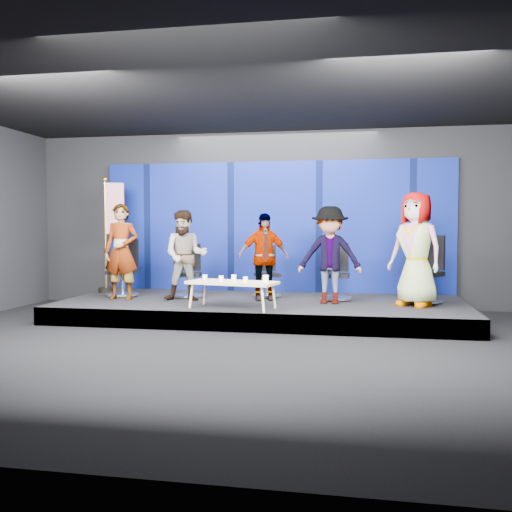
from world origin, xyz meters
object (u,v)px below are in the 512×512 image
Objects in this scene: chair_d at (336,281)px; panelist_d at (330,255)px; flag_stand at (111,231)px; chair_b at (189,280)px; mug_a at (205,277)px; chair_c at (267,280)px; mug_b at (221,278)px; coffee_table at (232,283)px; panelist_a at (121,252)px; chair_e at (425,281)px; mug_c at (234,278)px; panelist_e at (416,249)px; panelist_b at (186,255)px; mug_d at (245,279)px; panelist_c at (263,257)px; chair_a at (124,278)px; mug_e at (266,278)px.

panelist_d reaches higher than chair_d.
chair_b is at bearing -28.11° from flag_stand.
chair_b is at bearing 118.78° from mug_a.
mug_b is at bearing -127.44° from chair_c.
chair_c reaches higher than coffee_table.
mug_b is 3.22m from flag_stand.
coffee_table is (2.20, -0.72, -0.46)m from panelist_a.
chair_e is 3.31m from mug_c.
panelist_e is at bearing 13.01° from mug_c.
panelist_a is at bearing 172.75° from panelist_b.
panelist_a is 2.60m from mug_d.
coffee_table is at bearing -126.60° from panelist_c.
mug_d is (2.60, -1.29, 0.13)m from chair_a.
mug_c is at bearing -152.29° from panelist_d.
flag_stand is (-3.13, 0.10, 0.90)m from chair_c.
panelist_b is 1.78m from mug_e.
panelist_a is 1.08× the size of panelist_b.
chair_d is 10.67× the size of mug_c.
chair_a is at bearing -60.93° from flag_stand.
mug_e is at bearing -135.82° from panelist_d.
panelist_d is at bearing -4.86° from chair_a.
coffee_table is 0.66× the size of flag_stand.
chair_c is at bearing -161.28° from panelist_e.
panelist_b is 2.07m from flag_stand.
panelist_c is at bearing -108.52° from chair_c.
chair_c is 0.42× the size of flag_stand.
mug_c is (1.11, -1.14, 0.16)m from chair_b.
mug_a is 0.32m from mug_b.
coffee_table is 17.44× the size of mug_b.
mug_b is at bearing -52.16° from panelist_b.
coffee_table is (-0.32, -1.10, -0.37)m from panelist_c.
panelist_b reaches higher than chair_c.
chair_b is 1.03× the size of chair_c.
chair_a reaches higher than mug_e.
chair_e is at bearing -18.34° from flag_stand.
mug_c is at bearing 91.13° from coffee_table.
flag_stand is at bearing 149.72° from mug_d.
mug_c is at bearing 165.53° from mug_e.
mug_a is at bearing -70.87° from chair_b.
panelist_b is 2.71m from chair_d.
chair_c is 0.94× the size of chair_d.
flag_stand is at bearing 133.30° from chair_a.
panelist_b is at bearing -143.88° from panelist_e.
panelist_d is 1.71m from mug_c.
mug_e reaches higher than mug_d.
panelist_c is 1.06m from mug_c.
panelist_b is at bearing 173.07° from panelist_c.
coffee_table is 13.81× the size of mug_e.
chair_c is at bearing 8.55° from chair_a.
panelist_d is at bearing -25.01° from flag_stand.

